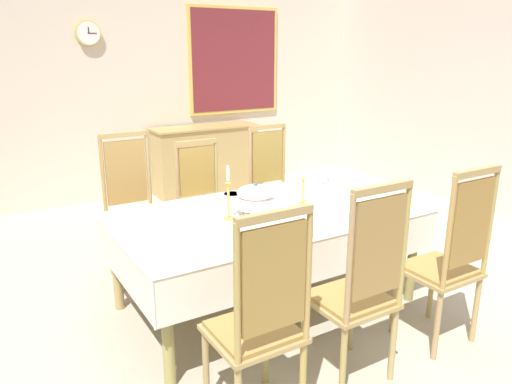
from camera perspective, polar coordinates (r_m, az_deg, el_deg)
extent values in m
cube|color=#ACA893|center=(4.00, -0.11, -12.12)|extent=(7.02, 6.33, 0.04)
cube|color=beige|center=(6.49, -15.24, 13.11)|extent=(7.02, 0.08, 3.17)
cylinder|color=#9C9352|center=(2.90, -10.31, -15.78)|extent=(0.07, 0.07, 0.71)
cylinder|color=#9E9151|center=(3.94, 17.82, -7.31)|extent=(0.07, 0.07, 0.71)
cylinder|color=tan|center=(3.78, -16.02, -8.21)|extent=(0.07, 0.07, 0.71)
cylinder|color=#A19252|center=(4.63, 8.27, -3.13)|extent=(0.07, 0.07, 0.71)
cube|color=tan|center=(3.58, 1.33, -3.49)|extent=(2.06, 1.11, 0.08)
cube|color=tan|center=(3.56, 1.33, -2.65)|extent=(2.18, 1.23, 0.03)
cube|color=white|center=(3.55, 1.33, -2.39)|extent=(2.20, 1.25, 0.00)
cube|color=white|center=(3.14, 7.42, -8.00)|extent=(2.20, 0.00, 0.29)
cube|color=white|center=(4.11, -3.30, -1.94)|extent=(2.20, 0.00, 0.29)
cube|color=white|center=(3.20, -15.62, -8.01)|extent=(0.00, 1.25, 0.29)
cube|color=white|center=(4.26, 13.85, -1.75)|extent=(0.00, 1.25, 0.29)
cylinder|color=#9D8254|center=(2.80, -5.88, -19.83)|extent=(0.04, 0.04, 0.47)
cylinder|color=#9F9452|center=(2.95, 1.14, -17.67)|extent=(0.04, 0.04, 0.47)
cylinder|color=#A8914B|center=(2.71, 5.49, -21.25)|extent=(0.04, 0.04, 0.47)
cube|color=tan|center=(2.60, -0.33, -16.24)|extent=(0.44, 0.42, 0.03)
cube|color=olive|center=(2.59, -0.33, -15.78)|extent=(0.40, 0.38, 0.02)
cylinder|color=#A68D4B|center=(2.19, -2.23, -12.09)|extent=(0.03, 0.03, 0.69)
cylinder|color=#AB8C4F|center=(2.38, 6.13, -9.73)|extent=(0.03, 0.03, 0.69)
cube|color=olive|center=(2.27, 2.15, -10.11)|extent=(0.34, 0.02, 0.52)
cube|color=tan|center=(2.15, 2.23, -2.71)|extent=(0.40, 0.04, 0.04)
cylinder|color=tan|center=(4.18, -10.34, -7.15)|extent=(0.04, 0.04, 0.47)
cylinder|color=tan|center=(4.08, -15.36, -8.11)|extent=(0.04, 0.04, 0.47)
cylinder|color=#A28356|center=(4.50, -11.99, -5.54)|extent=(0.04, 0.04, 0.47)
cylinder|color=tan|center=(4.40, -16.68, -6.38)|extent=(0.04, 0.04, 0.47)
cube|color=tan|center=(4.20, -13.82, -3.64)|extent=(0.44, 0.42, 0.03)
cube|color=olive|center=(4.19, -13.84, -3.33)|extent=(0.40, 0.38, 0.02)
cylinder|color=tan|center=(4.32, -12.45, 2.14)|extent=(0.03, 0.03, 0.71)
cylinder|color=#AE864A|center=(4.22, -17.45, 1.42)|extent=(0.03, 0.03, 0.71)
cube|color=#A27F44|center=(4.26, -14.96, 2.25)|extent=(0.34, 0.02, 0.54)
cube|color=tan|center=(4.20, -15.28, 6.50)|extent=(0.40, 0.04, 0.04)
cylinder|color=tan|center=(3.08, 5.59, -16.14)|extent=(0.04, 0.04, 0.47)
cylinder|color=tan|center=(3.29, 11.09, -14.09)|extent=(0.04, 0.04, 0.47)
cylinder|color=#A39151|center=(2.85, 10.14, -19.32)|extent=(0.04, 0.04, 0.47)
cylinder|color=tan|center=(3.07, 15.75, -16.77)|extent=(0.04, 0.04, 0.47)
cube|color=tan|center=(2.94, 10.91, -12.43)|extent=(0.44, 0.42, 0.03)
cube|color=olive|center=(2.93, 10.94, -12.01)|extent=(0.40, 0.38, 0.02)
cylinder|color=tan|center=(2.53, 10.90, -8.00)|extent=(0.03, 0.03, 0.71)
cylinder|color=#A7944E|center=(2.79, 16.94, -6.09)|extent=(0.03, 0.03, 0.71)
cube|color=olive|center=(2.64, 14.13, -6.29)|extent=(0.34, 0.02, 0.54)
cube|color=tan|center=(2.54, 14.62, 0.41)|extent=(0.40, 0.04, 0.04)
cylinder|color=tan|center=(4.43, -2.43, -5.53)|extent=(0.04, 0.04, 0.47)
cylinder|color=#A1884A|center=(4.28, -6.93, -6.47)|extent=(0.04, 0.04, 0.47)
cylinder|color=tan|center=(4.73, -4.53, -4.12)|extent=(0.04, 0.04, 0.47)
cylinder|color=#A38F4C|center=(4.59, -8.80, -4.94)|extent=(0.04, 0.04, 0.47)
cube|color=tan|center=(4.42, -5.76, -2.24)|extent=(0.44, 0.42, 0.03)
cube|color=olive|center=(4.41, -5.77, -1.94)|extent=(0.40, 0.38, 0.02)
cylinder|color=#A29356|center=(4.58, -4.69, 2.45)|extent=(0.03, 0.03, 0.59)
cylinder|color=#A68559|center=(4.42, -9.21, 1.80)|extent=(0.03, 0.03, 0.59)
cube|color=#A0813E|center=(4.49, -6.93, 2.49)|extent=(0.34, 0.02, 0.45)
cube|color=tan|center=(4.43, -7.04, 5.81)|extent=(0.40, 0.04, 0.04)
cylinder|color=#A38551|center=(3.53, 15.83, -12.19)|extent=(0.04, 0.04, 0.47)
cylinder|color=#A28E53|center=(3.79, 19.86, -10.49)|extent=(0.04, 0.04, 0.47)
cylinder|color=tan|center=(3.33, 20.44, -14.46)|extent=(0.04, 0.04, 0.47)
cylinder|color=tan|center=(3.61, 24.34, -12.43)|extent=(0.04, 0.04, 0.47)
cube|color=tan|center=(3.45, 20.53, -8.71)|extent=(0.44, 0.42, 0.03)
cube|color=olive|center=(3.44, 20.57, -8.34)|extent=(0.40, 0.38, 0.02)
cylinder|color=#AB894B|center=(3.07, 21.65, -4.64)|extent=(0.03, 0.03, 0.70)
cylinder|color=#9E914E|center=(3.37, 25.73, -3.25)|extent=(0.03, 0.03, 0.70)
cube|color=olive|center=(3.21, 23.86, -3.32)|extent=(0.34, 0.02, 0.53)
cube|color=tan|center=(3.12, 24.52, 2.15)|extent=(0.40, 0.04, 0.04)
cylinder|color=#A5864D|center=(4.82, 5.56, -3.77)|extent=(0.04, 0.04, 0.47)
cylinder|color=#9D8D53|center=(4.61, 1.75, -4.62)|extent=(0.04, 0.04, 0.47)
cylinder|color=#A08C4E|center=(5.09, 3.16, -2.59)|extent=(0.04, 0.04, 0.47)
cylinder|color=tan|center=(4.90, -0.53, -3.33)|extent=(0.04, 0.04, 0.47)
cube|color=tan|center=(4.77, 2.52, -0.75)|extent=(0.44, 0.42, 0.03)
cube|color=olive|center=(4.77, 2.53, -0.47)|extent=(0.40, 0.38, 0.02)
cylinder|color=#AC8A4C|center=(4.94, 3.25, 3.99)|extent=(0.03, 0.03, 0.67)
cylinder|color=tan|center=(4.74, -0.67, 3.48)|extent=(0.03, 0.03, 0.67)
cube|color=olive|center=(4.83, 1.33, 4.13)|extent=(0.34, 0.02, 0.51)
cube|color=tan|center=(4.78, 1.36, 7.65)|extent=(0.40, 0.04, 0.04)
cylinder|color=white|center=(3.50, -0.04, -2.48)|extent=(0.16, 0.16, 0.02)
ellipsoid|color=white|center=(3.48, -0.04, -1.27)|extent=(0.30, 0.30, 0.13)
ellipsoid|color=white|center=(3.45, -0.04, -0.04)|extent=(0.27, 0.27, 0.10)
sphere|color=#29538C|center=(3.44, -0.04, 0.87)|extent=(0.03, 0.03, 0.03)
cylinder|color=gold|center=(3.40, -3.21, -3.12)|extent=(0.07, 0.07, 0.02)
cylinder|color=gold|center=(3.36, -3.25, -0.96)|extent=(0.02, 0.02, 0.25)
cone|color=gold|center=(3.32, -3.28, 1.21)|extent=(0.04, 0.04, 0.02)
cylinder|color=silver|center=(3.31, -3.30, 2.22)|extent=(0.02, 0.02, 0.10)
cylinder|color=gold|center=(3.72, 5.48, -1.43)|extent=(0.07, 0.07, 0.02)
cylinder|color=gold|center=(3.69, 5.53, 0.16)|extent=(0.02, 0.02, 0.20)
cone|color=gold|center=(3.66, 5.57, 1.75)|extent=(0.04, 0.04, 0.02)
cylinder|color=silver|center=(3.65, 5.60, 2.66)|extent=(0.02, 0.02, 0.10)
cylinder|color=white|center=(3.89, -2.77, -0.45)|extent=(0.17, 0.17, 0.04)
cylinder|color=white|center=(3.88, -2.78, -0.37)|extent=(0.14, 0.14, 0.03)
torus|color=#29538C|center=(3.88, -2.78, -0.23)|extent=(0.16, 0.16, 0.01)
cylinder|color=white|center=(3.41, 11.18, -3.23)|extent=(0.15, 0.15, 0.03)
cylinder|color=white|center=(3.41, 11.18, -3.16)|extent=(0.12, 0.12, 0.02)
torus|color=#29538C|center=(3.41, 11.19, -3.04)|extent=(0.15, 0.15, 0.01)
cylinder|color=white|center=(3.14, 5.61, -4.68)|extent=(0.18, 0.18, 0.03)
cylinder|color=white|center=(3.14, 5.61, -4.60)|extent=(0.15, 0.15, 0.02)
torus|color=#29538C|center=(3.14, 5.61, -4.47)|extent=(0.17, 0.17, 0.01)
cube|color=gold|center=(3.81, -3.99, -1.03)|extent=(0.02, 0.14, 0.00)
ellipsoid|color=gold|center=(3.88, -4.65, -0.70)|extent=(0.03, 0.05, 0.01)
cube|color=gold|center=(3.45, 12.77, -3.27)|extent=(0.04, 0.14, 0.00)
ellipsoid|color=gold|center=(3.52, 12.05, -2.81)|extent=(0.03, 0.05, 0.01)
cube|color=tan|center=(6.67, -5.89, 3.73)|extent=(1.40, 0.44, 0.88)
cube|color=#A8884F|center=(6.59, -6.01, 7.57)|extent=(1.44, 0.48, 0.02)
cube|color=tan|center=(7.02, -4.09, 4.40)|extent=(0.59, 0.01, 0.70)
cube|color=#9E854A|center=(6.74, -9.41, 3.72)|extent=(0.59, 0.01, 0.70)
cylinder|color=#D1B251|center=(6.31, -19.06, 17.16)|extent=(0.29, 0.05, 0.29)
cylinder|color=white|center=(6.29, -19.00, 17.18)|extent=(0.26, 0.01, 0.26)
cube|color=black|center=(6.28, -19.02, 17.48)|extent=(0.01, 0.00, 0.07)
cube|color=black|center=(6.29, -18.63, 17.21)|extent=(0.10, 0.00, 0.01)
cube|color=#D1B251|center=(7.02, -2.56, 15.09)|extent=(1.38, 0.04, 1.44)
cube|color=maroon|center=(7.00, -2.47, 15.08)|extent=(1.30, 0.01, 1.36)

